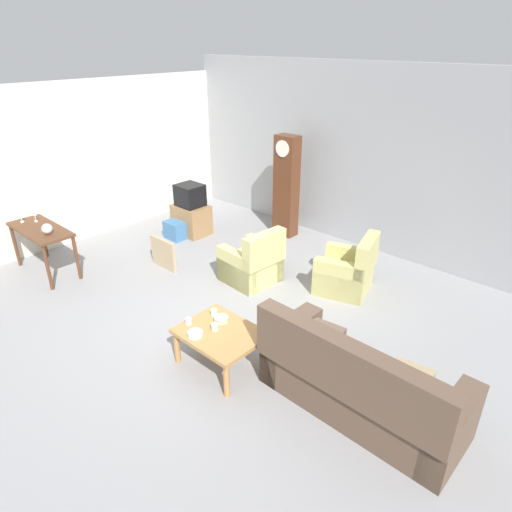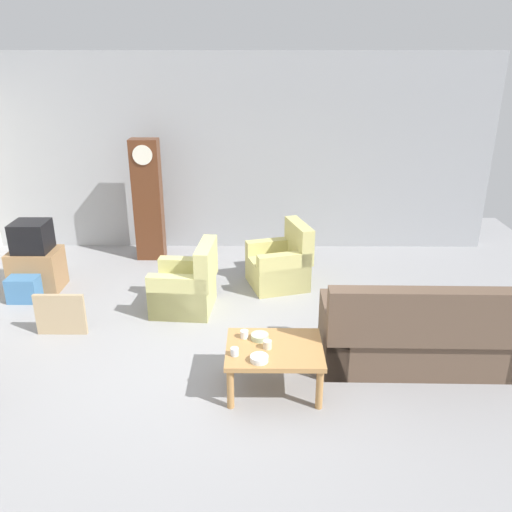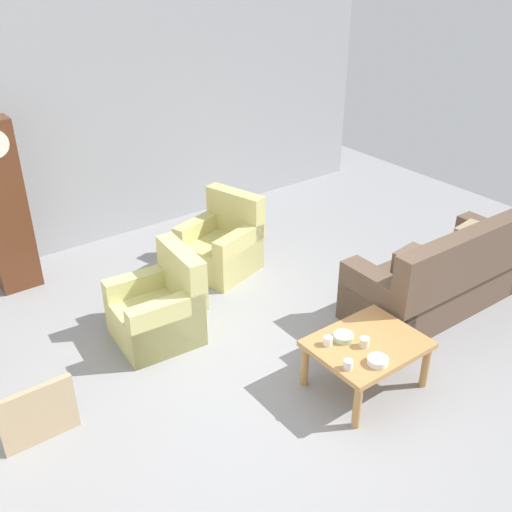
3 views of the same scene
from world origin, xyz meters
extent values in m
plane|color=gray|center=(0.00, 0.00, 0.00)|extent=(10.40, 10.40, 0.00)
cube|color=#9EA0A5|center=(0.00, 3.60, 1.60)|extent=(8.40, 0.16, 3.20)
cube|color=silver|center=(-4.20, 0.40, 1.44)|extent=(0.12, 6.40, 2.88)
cube|color=brown|center=(2.12, -0.11, 0.22)|extent=(2.11, 0.87, 0.44)
cube|color=brown|center=(2.12, -0.47, 0.74)|extent=(2.10, 0.23, 0.60)
cube|color=brown|center=(3.05, -0.12, 0.34)|extent=(0.25, 0.84, 0.68)
cube|color=brown|center=(1.19, -0.09, 0.34)|extent=(0.25, 0.84, 0.68)
cube|color=#9E8966|center=(2.60, -0.06, 0.62)|extent=(0.37, 0.17, 0.36)
cube|color=brown|center=(1.64, -0.05, 0.62)|extent=(0.37, 0.16, 0.36)
cube|color=#CCC67A|center=(-0.62, 1.14, 0.20)|extent=(0.81, 0.81, 0.40)
cube|color=#CCC67A|center=(-0.30, 1.11, 0.66)|extent=(0.24, 0.77, 0.52)
cube|color=#CCC67A|center=(-0.59, 1.44, 0.30)|extent=(0.77, 0.22, 0.60)
cube|color=#CCC67A|center=(-0.64, 0.84, 0.30)|extent=(0.77, 0.22, 0.60)
cube|color=tan|center=(0.64, 1.89, 0.20)|extent=(0.94, 0.94, 0.40)
cube|color=tan|center=(0.95, 1.99, 0.66)|extent=(0.39, 0.78, 0.52)
cube|color=tan|center=(0.56, 2.18, 0.30)|extent=(0.77, 0.37, 0.60)
cube|color=tan|center=(0.73, 1.61, 0.30)|extent=(0.77, 0.37, 0.60)
cube|color=#B27F47|center=(0.54, -0.60, 0.45)|extent=(0.96, 0.76, 0.05)
cylinder|color=#B27F47|center=(0.12, -0.92, 0.21)|extent=(0.07, 0.07, 0.42)
cylinder|color=#B27F47|center=(0.96, -0.92, 0.21)|extent=(0.07, 0.07, 0.42)
cylinder|color=#B27F47|center=(0.12, -0.28, 0.21)|extent=(0.07, 0.07, 0.42)
cylinder|color=#B27F47|center=(0.96, -0.28, 0.21)|extent=(0.07, 0.07, 0.42)
cube|color=#56331E|center=(-3.30, -0.93, 0.77)|extent=(1.30, 0.56, 0.04)
cylinder|color=#56331E|center=(-3.90, -1.17, 0.37)|extent=(0.06, 0.06, 0.75)
cylinder|color=#56331E|center=(-2.69, -1.17, 0.37)|extent=(0.06, 0.06, 0.75)
cylinder|color=#56331E|center=(-3.90, -0.70, 0.37)|extent=(0.06, 0.06, 0.75)
cylinder|color=#56331E|center=(-2.69, -0.70, 0.37)|extent=(0.06, 0.06, 0.75)
cube|color=#562D19|center=(-1.39, 2.98, 0.97)|extent=(0.44, 0.28, 1.94)
cylinder|color=silver|center=(-1.39, 2.83, 1.72)|extent=(0.30, 0.02, 0.30)
cube|color=#997047|center=(-2.78, 1.75, 0.29)|extent=(0.68, 0.52, 0.59)
cube|color=black|center=(-2.78, 1.75, 0.80)|extent=(0.48, 0.44, 0.42)
cube|color=tan|center=(-2.00, 0.47, 0.26)|extent=(0.60, 0.05, 0.52)
cube|color=teal|center=(-2.83, 1.44, 0.17)|extent=(0.41, 0.43, 0.35)
sphere|color=silver|center=(-2.99, -0.94, 0.87)|extent=(0.16, 0.16, 0.16)
cylinder|color=white|center=(0.24, -0.42, 0.51)|extent=(0.08, 0.08, 0.08)
cylinder|color=silver|center=(0.15, -0.75, 0.51)|extent=(0.08, 0.08, 0.08)
cylinder|color=beige|center=(0.47, -0.62, 0.52)|extent=(0.09, 0.09, 0.08)
cylinder|color=white|center=(0.39, -0.85, 0.50)|extent=(0.17, 0.17, 0.06)
cylinder|color=#B2C69E|center=(0.39, -0.45, 0.50)|extent=(0.18, 0.18, 0.06)
cylinder|color=silver|center=(-3.76, -1.01, 0.80)|extent=(0.06, 0.06, 0.02)
cylinder|color=silver|center=(-3.76, -1.01, 0.86)|extent=(0.01, 0.01, 0.10)
cone|color=silver|center=(-3.76, -1.01, 0.96)|extent=(0.07, 0.07, 0.10)
cylinder|color=silver|center=(-3.62, -0.85, 0.80)|extent=(0.06, 0.06, 0.02)
cylinder|color=silver|center=(-3.62, -0.85, 0.86)|extent=(0.01, 0.01, 0.10)
cone|color=silver|center=(-3.62, -0.85, 0.95)|extent=(0.06, 0.06, 0.10)
camera|label=1|loc=(3.70, -3.44, 3.54)|focal=31.19mm
camera|label=2|loc=(0.39, -5.11, 3.23)|focal=36.94mm
camera|label=3|loc=(-2.68, -3.31, 3.56)|focal=41.26mm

